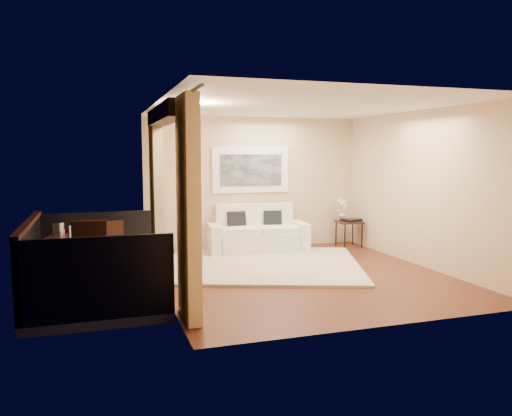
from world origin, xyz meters
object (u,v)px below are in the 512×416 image
balcony_chair_far (110,245)px  balcony_chair_near (90,254)px  bistro_table (69,242)px  sofa (257,235)px  side_table (349,224)px  orchid (342,209)px  ice_bucket (58,229)px

balcony_chair_far → balcony_chair_near: size_ratio=0.86×
balcony_chair_near → bistro_table: bearing=109.9°
sofa → bistro_table: bearing=-150.7°
balcony_chair_far → balcony_chair_near: balcony_chair_near is taller
sofa → side_table: bearing=2.7°
sofa → bistro_table: size_ratio=2.76×
bistro_table → balcony_chair_near: bearing=-72.3°
sofa → bistro_table: (-3.46, -1.52, 0.32)m
balcony_chair_near → orchid: bearing=28.4°
orchid → balcony_chair_far: 4.94m
side_table → orchid: orchid is taller
sofa → side_table: (2.01, -0.10, 0.15)m
sofa → balcony_chair_far: 3.13m
bistro_table → sofa: bearing=23.7°
orchid → balcony_chair_near: 5.64m
ice_bucket → balcony_chair_far: bearing=11.3°
side_table → balcony_chair_far: balcony_chair_far is taller
side_table → orchid: 0.35m
sofa → ice_bucket: sofa is taller
side_table → ice_bucket: ice_bucket is taller
sofa → bistro_table: 3.79m
orchid → ice_bucket: orchid is taller
side_table → sofa: bearing=177.1°
sofa → balcony_chair_far: size_ratio=2.21×
side_table → balcony_chair_near: bearing=-155.4°
sofa → side_table: size_ratio=3.68×
balcony_chair_near → ice_bucket: balcony_chair_near is taller
side_table → bistro_table: bearing=-165.5°
side_table → orchid: (-0.11, 0.13, 0.31)m
orchid → bistro_table: size_ratio=0.69×
orchid → bistro_table: 5.58m
side_table → ice_bucket: 5.77m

